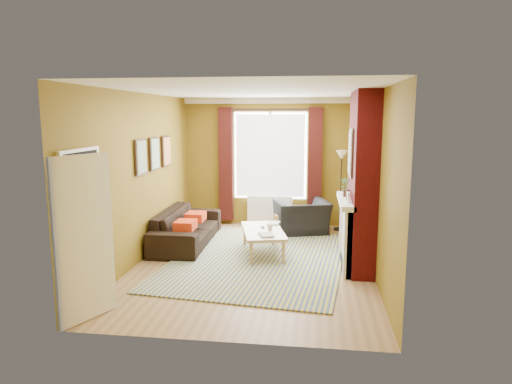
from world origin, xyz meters
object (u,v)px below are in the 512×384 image
sofa (187,227)px  wicker_stool (282,224)px  coffee_table (263,232)px  floor_lamp (341,168)px  armchair (302,217)px

sofa → wicker_stool: size_ratio=5.59×
sofa → coffee_table: (1.52, -0.49, 0.07)m
sofa → floor_lamp: size_ratio=1.33×
sofa → armchair: 2.39m
armchair → wicker_stool: (-0.40, -0.09, -0.14)m
wicker_stool → floor_lamp: (1.21, 0.49, 1.14)m
sofa → armchair: size_ratio=2.13×
coffee_table → wicker_stool: size_ratio=3.60×
wicker_stool → sofa: bearing=-151.0°
sofa → wicker_stool: (1.75, 0.97, -0.13)m
armchair → wicker_stool: bearing=-3.5°
armchair → coffee_table: (-0.63, -1.55, 0.05)m
sofa → floor_lamp: floor_lamp is taller
sofa → wicker_stool: sofa is taller
sofa → coffee_table: 1.59m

